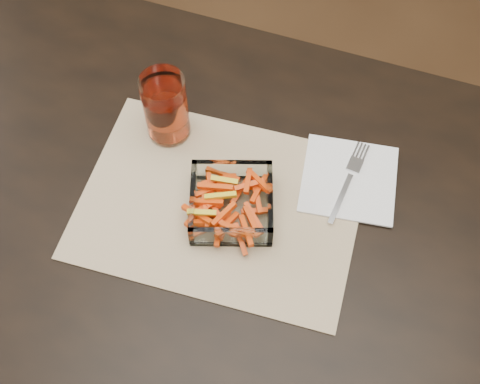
% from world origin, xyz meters
% --- Properties ---
extents(dining_table, '(1.60, 0.90, 0.75)m').
position_xyz_m(dining_table, '(0.00, 0.00, 0.66)').
color(dining_table, black).
rests_on(dining_table, ground).
extents(placemat, '(0.47, 0.36, 0.00)m').
position_xyz_m(placemat, '(-0.12, 0.06, 0.75)').
color(placemat, tan).
rests_on(placemat, dining_table).
extents(glass_bowl, '(0.16, 0.16, 0.05)m').
position_xyz_m(glass_bowl, '(-0.10, 0.05, 0.77)').
color(glass_bowl, white).
rests_on(glass_bowl, placemat).
extents(tumbler, '(0.07, 0.07, 0.13)m').
position_xyz_m(tumbler, '(-0.26, 0.16, 0.81)').
color(tumbler, white).
rests_on(tumbler, placemat).
extents(napkin, '(0.18, 0.18, 0.00)m').
position_xyz_m(napkin, '(0.07, 0.17, 0.76)').
color(napkin, white).
rests_on(napkin, placemat).
extents(fork, '(0.03, 0.17, 0.00)m').
position_xyz_m(fork, '(0.07, 0.17, 0.76)').
color(fork, silver).
rests_on(fork, napkin).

